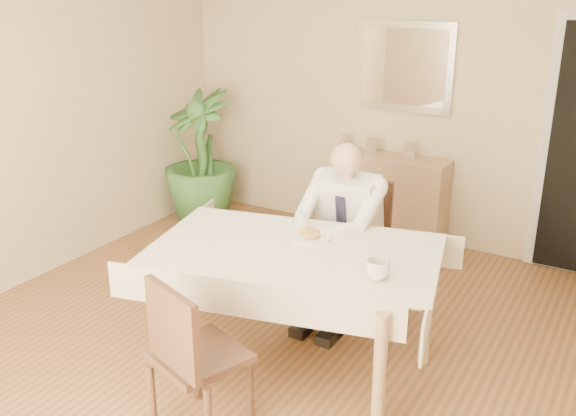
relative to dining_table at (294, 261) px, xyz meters
The scene contains 16 objects.
room 0.68m from the dining_table, 117.12° to the right, with size 5.00×5.02×2.60m.
mirror 2.42m from the dining_table, 95.32° to the left, with size 0.86×0.04×0.76m.
dining_table is the anchor object (origin of this frame).
chair_far 0.90m from the dining_table, 90.00° to the left, with size 0.44×0.44×0.93m.
chair_near 0.92m from the dining_table, 96.04° to the right, with size 0.54×0.55×0.90m.
seated_man 0.59m from the dining_table, 90.00° to the left, with size 0.48×0.72×1.24m.
plate 0.21m from the dining_table, 88.90° to the left, with size 0.26×0.26×0.02m, color white.
food 0.22m from the dining_table, 88.90° to the left, with size 0.14×0.14×0.06m, color olive.
knife 0.17m from the dining_table, 71.20° to the left, with size 0.01×0.01×0.13m, color silver.
fork 0.17m from the dining_table, 105.87° to the left, with size 0.01×0.01×0.13m, color silver.
coffee_mug 0.61m from the dining_table, 11.83° to the right, with size 0.13×0.13×0.10m, color white.
sideboard 2.12m from the dining_table, 95.70° to the left, with size 0.99×0.34×0.79m, color tan.
photo_frame_left 2.21m from the dining_table, 108.16° to the left, with size 0.10×0.02×0.14m, color silver.
photo_frame_center 2.16m from the dining_table, 101.27° to the left, with size 0.10×0.02×0.14m, color silver.
photo_frame_right 2.15m from the dining_table, 92.07° to the left, with size 0.10×0.02×0.14m, color silver.
potted_palm 2.65m from the dining_table, 140.05° to the left, with size 0.71×0.71×1.28m, color #2F5F27.
Camera 1 is at (1.85, -2.81, 2.28)m, focal length 40.00 mm.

